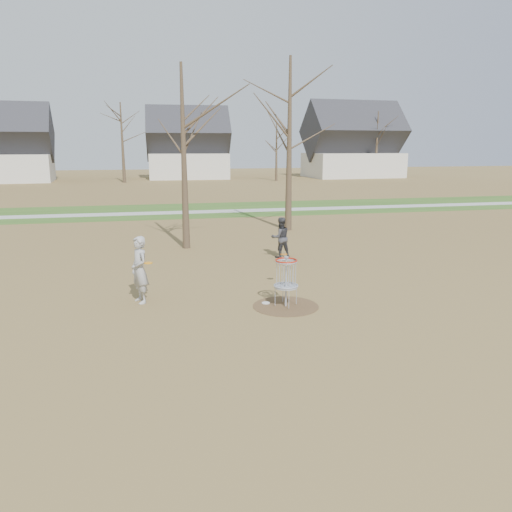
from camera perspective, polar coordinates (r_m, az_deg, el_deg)
The scene contains 11 objects.
ground at distance 13.67m, azimuth 3.41°, elevation -5.75°, with size 160.00×160.00×0.00m, color brown.
green_band at distance 33.94m, azimuth -6.26°, elevation 5.25°, with size 160.00×8.00×0.01m, color #2D5119.
footpath at distance 32.95m, azimuth -6.07°, elevation 5.05°, with size 160.00×1.50×0.01m, color #9E9E99.
dirt_circle at distance 13.67m, azimuth 3.41°, elevation -5.73°, with size 1.80×1.80×0.01m, color #47331E.
player_standing at distance 14.09m, azimuth -13.17°, elevation -1.55°, with size 0.68×0.45×1.87m, color #A2A2A2.
player_throwing at distance 19.33m, azimuth 2.82°, elevation 2.12°, with size 0.77×0.60×1.58m, color #34353A.
disc_grounded at distance 13.86m, azimuth 1.13°, elevation -5.38°, with size 0.22×0.22×0.02m, color silver.
discs_in_play at distance 14.39m, azimuth -3.74°, elevation -0.23°, with size 4.26×1.12×0.18m.
disc_golf_basket at distance 13.41m, azimuth 3.46°, elevation -2.04°, with size 0.64×0.64×1.35m.
bare_trees at distance 48.57m, azimuth -6.22°, elevation 13.76°, with size 52.62×44.98×9.00m.
houses_row at distance 65.52m, azimuth -5.57°, elevation 11.86°, with size 56.51×10.01×7.26m.
Camera 1 is at (-3.56, -12.48, 4.30)m, focal length 35.00 mm.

